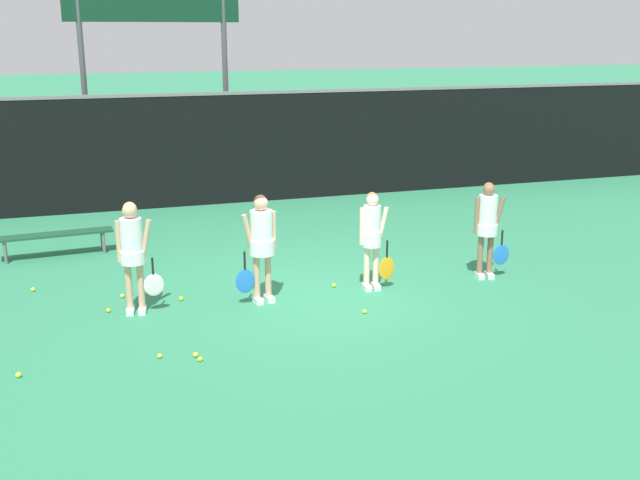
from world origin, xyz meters
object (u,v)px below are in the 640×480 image
object	(u,v)px
player_1	(261,239)
player_3	(487,223)
tennis_ball_0	(334,285)
tennis_ball_8	(160,356)
bench_courtside	(54,236)
tennis_ball_9	(33,290)
tennis_ball_2	(365,312)
tennis_ball_1	(122,296)
scoreboard	(153,13)
tennis_ball_6	(200,359)
tennis_ball_7	(181,299)
player_2	(372,234)
tennis_ball_4	(108,310)
tennis_ball_3	(18,375)
tennis_ball_5	(196,355)
player_0	(133,248)

from	to	relation	value
player_1	player_3	xyz separation A→B (m)	(3.96, 0.01, -0.05)
tennis_ball_0	tennis_ball_8	size ratio (longest dim) A/B	1.06
bench_courtside	tennis_ball_9	world-z (taller)	bench_courtside
player_3	tennis_ball_8	xyz separation A→B (m)	(-5.75, -1.67, -0.95)
tennis_ball_2	tennis_ball_1	bearing A→B (deg)	151.99
scoreboard	tennis_ball_9	world-z (taller)	scoreboard
player_3	tennis_ball_9	size ratio (longest dim) A/B	23.50
tennis_ball_0	tennis_ball_2	distance (m)	1.29
tennis_ball_0	tennis_ball_6	size ratio (longest dim) A/B	1.04
tennis_ball_1	tennis_ball_7	bearing A→B (deg)	-25.51
tennis_ball_9	tennis_ball_7	bearing A→B (deg)	-27.54
tennis_ball_6	tennis_ball_0	bearing A→B (deg)	40.63
player_1	player_2	distance (m)	1.87
tennis_ball_1	tennis_ball_8	bearing A→B (deg)	-82.73
bench_courtside	tennis_ball_0	xyz separation A→B (m)	(4.46, -3.29, -0.36)
player_1	player_2	world-z (taller)	player_1
tennis_ball_4	tennis_ball_3	bearing A→B (deg)	-120.58
tennis_ball_3	tennis_ball_9	xyz separation A→B (m)	(0.02, 3.32, -0.00)
tennis_ball_7	tennis_ball_2	bearing A→B (deg)	-28.84
tennis_ball_5	tennis_ball_9	xyz separation A→B (m)	(-2.16, 3.39, 0.00)
tennis_ball_0	player_0	bearing A→B (deg)	-176.79
player_1	tennis_ball_9	bearing A→B (deg)	147.44
tennis_ball_1	tennis_ball_7	size ratio (longest dim) A/B	1.00
tennis_ball_3	tennis_ball_6	bearing A→B (deg)	-5.67
scoreboard	tennis_ball_8	bearing A→B (deg)	-96.59
tennis_ball_5	tennis_ball_7	distance (m)	2.21
player_3	tennis_ball_4	bearing A→B (deg)	-171.61
tennis_ball_8	tennis_ball_9	world-z (taller)	tennis_ball_9
bench_courtside	player_2	xyz separation A→B (m)	(5.03, -3.55, 0.55)
player_2	tennis_ball_7	bearing A→B (deg)	177.86
bench_courtside	tennis_ball_9	distance (m)	2.04
tennis_ball_1	tennis_ball_6	xyz separation A→B (m)	(0.81, -2.78, -0.00)
tennis_ball_1	tennis_ball_4	xyz separation A→B (m)	(-0.24, -0.60, -0.00)
tennis_ball_0	tennis_ball_2	size ratio (longest dim) A/B	1.06
tennis_ball_0	tennis_ball_2	world-z (taller)	tennis_ball_0
tennis_ball_0	tennis_ball_4	distance (m)	3.65
player_1	tennis_ball_4	bearing A→B (deg)	165.97
tennis_ball_5	player_0	bearing A→B (deg)	107.62
tennis_ball_7	tennis_ball_8	world-z (taller)	tennis_ball_7
tennis_ball_4	tennis_ball_8	world-z (taller)	tennis_ball_4
tennis_ball_1	tennis_ball_8	xyz separation A→B (m)	(0.32, -2.52, -0.00)
tennis_ball_8	scoreboard	bearing A→B (deg)	83.41
player_3	tennis_ball_7	size ratio (longest dim) A/B	24.20
tennis_ball_5	tennis_ball_9	size ratio (longest dim) A/B	0.98
tennis_ball_0	tennis_ball_8	xyz separation A→B (m)	(-3.08, -1.97, -0.00)
tennis_ball_6	tennis_ball_8	bearing A→B (deg)	151.90
tennis_ball_8	tennis_ball_6	bearing A→B (deg)	-28.10
scoreboard	player_3	size ratio (longest dim) A/B	3.44
player_1	tennis_ball_6	xyz separation A→B (m)	(-1.30, -1.92, -1.00)
tennis_ball_0	tennis_ball_3	xyz separation A→B (m)	(-4.81, -2.01, 0.00)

